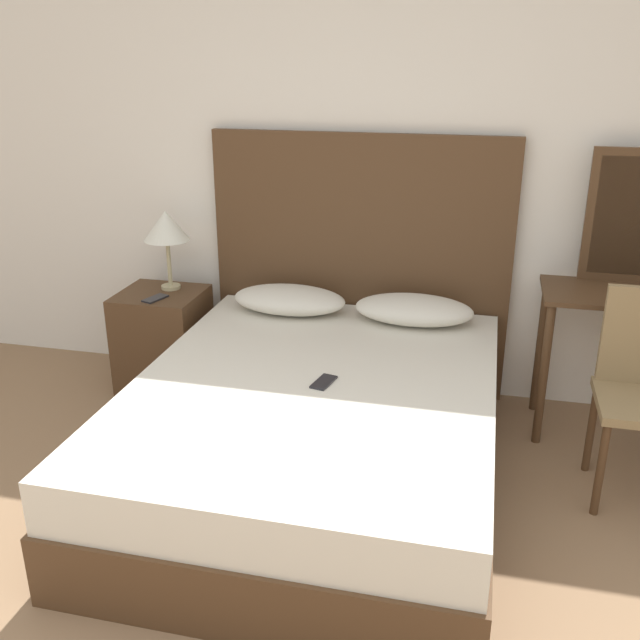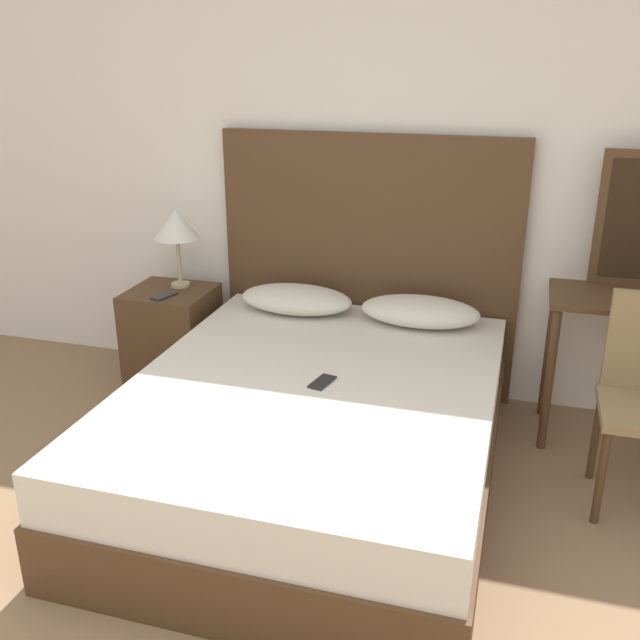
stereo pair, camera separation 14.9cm
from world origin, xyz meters
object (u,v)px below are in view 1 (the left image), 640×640
object	(u,v)px
phone_on_nightstand	(155,298)
vanity_desk	(635,323)
phone_on_bed	(324,382)
nightstand	(164,341)
table_lamp	(166,227)
bed	(315,432)

from	to	relation	value
phone_on_nightstand	vanity_desk	xyz separation A→B (m)	(2.54, 0.15, 0.03)
phone_on_bed	vanity_desk	xyz separation A→B (m)	(1.41, 0.82, 0.10)
nightstand	table_lamp	distance (m)	0.67
bed	phone_on_nightstand	world-z (taller)	phone_on_nightstand
bed	vanity_desk	size ratio (longest dim) A/B	2.26
phone_on_bed	table_lamp	xyz separation A→B (m)	(-1.12, 0.87, 0.44)
phone_on_bed	nightstand	xyz separation A→B (m)	(-1.15, 0.78, -0.23)
nightstand	table_lamp	xyz separation A→B (m)	(0.03, 0.09, 0.66)
phone_on_bed	bed	bearing A→B (deg)	157.04
nightstand	bed	bearing A→B (deg)	-34.35
nightstand	vanity_desk	xyz separation A→B (m)	(2.56, 0.04, 0.33)
bed	phone_on_nightstand	size ratio (longest dim) A/B	12.72
table_lamp	phone_on_nightstand	xyz separation A→B (m)	(-0.00, -0.20, -0.36)
bed	vanity_desk	xyz separation A→B (m)	(1.45, 0.80, 0.37)
nightstand	table_lamp	size ratio (longest dim) A/B	1.30
nightstand	phone_on_nightstand	xyz separation A→B (m)	(0.03, -0.11, 0.30)
bed	vanity_desk	world-z (taller)	vanity_desk
phone_on_bed	vanity_desk	size ratio (longest dim) A/B	0.18
phone_on_bed	vanity_desk	bearing A→B (deg)	30.08
table_lamp	vanity_desk	xyz separation A→B (m)	(2.53, -0.05, -0.33)
table_lamp	vanity_desk	bearing A→B (deg)	-1.13
table_lamp	phone_on_bed	bearing A→B (deg)	-37.61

